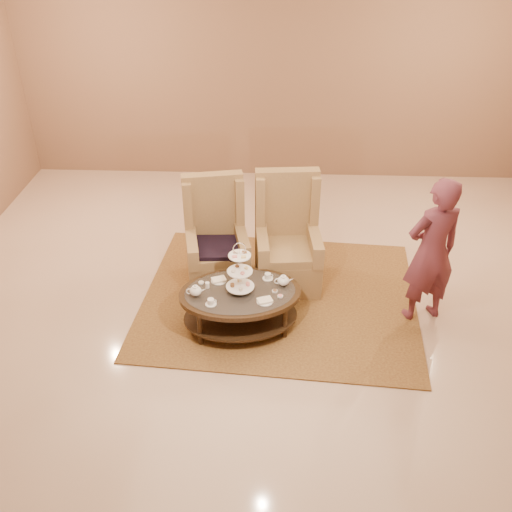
{
  "coord_description": "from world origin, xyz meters",
  "views": [
    {
      "loc": [
        0.1,
        -4.89,
        4.06
      ],
      "look_at": [
        -0.12,
        0.2,
        0.78
      ],
      "focal_mm": 40.0,
      "sensor_mm": 36.0,
      "label": 1
    }
  ],
  "objects_px": {
    "tea_table": "(240,298)",
    "armchair_left": "(216,248)",
    "armchair_right": "(287,247)",
    "person": "(431,252)"
  },
  "relations": [
    {
      "from": "tea_table",
      "to": "person",
      "type": "distance_m",
      "value": 2.08
    },
    {
      "from": "armchair_left",
      "to": "armchair_right",
      "type": "bearing_deg",
      "value": -9.98
    },
    {
      "from": "armchair_right",
      "to": "person",
      "type": "relative_size",
      "value": 0.81
    },
    {
      "from": "tea_table",
      "to": "armchair_left",
      "type": "height_order",
      "value": "armchair_left"
    },
    {
      "from": "armchair_left",
      "to": "person",
      "type": "height_order",
      "value": "person"
    },
    {
      "from": "tea_table",
      "to": "armchair_right",
      "type": "xyz_separation_m",
      "value": [
        0.5,
        0.94,
        0.06
      ]
    },
    {
      "from": "armchair_right",
      "to": "armchair_left",
      "type": "bearing_deg",
      "value": 176.31
    },
    {
      "from": "tea_table",
      "to": "armchair_right",
      "type": "bearing_deg",
      "value": 52.77
    },
    {
      "from": "tea_table",
      "to": "armchair_left",
      "type": "xyz_separation_m",
      "value": [
        -0.35,
        0.92,
        0.05
      ]
    },
    {
      "from": "armchair_left",
      "to": "armchair_right",
      "type": "height_order",
      "value": "armchair_right"
    }
  ]
}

